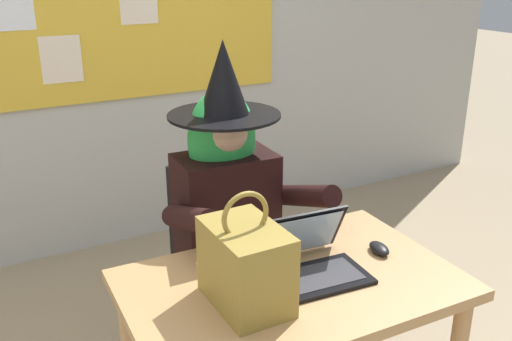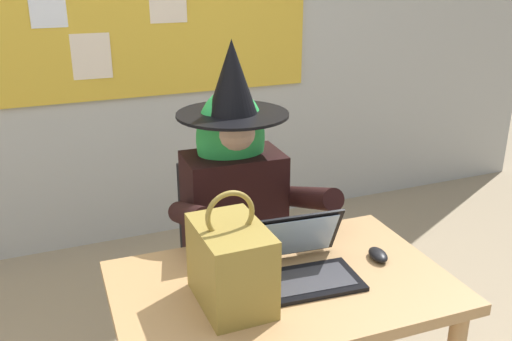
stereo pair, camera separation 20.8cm
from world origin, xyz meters
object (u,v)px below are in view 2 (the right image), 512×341
(person_costumed, at_px, (238,197))
(laptop, at_px, (305,263))
(desk_main, at_px, (282,309))
(computer_mouse, at_px, (378,255))
(chair_at_desk, at_px, (229,246))
(handbag, at_px, (231,264))

(person_costumed, bearing_deg, laptop, 4.39)
(desk_main, height_order, computer_mouse, computer_mouse)
(chair_at_desk, xyz_separation_m, laptop, (0.02, -0.71, 0.28))
(handbag, bearing_deg, computer_mouse, 5.02)
(person_costumed, bearing_deg, desk_main, -4.13)
(handbag, bearing_deg, chair_at_desk, 70.93)
(laptop, bearing_deg, chair_at_desk, 96.89)
(laptop, xyz_separation_m, handbag, (-0.29, -0.05, 0.09))
(desk_main, xyz_separation_m, chair_at_desk, (0.06, 0.72, -0.12))
(laptop, height_order, handbag, handbag)
(chair_at_desk, distance_m, computer_mouse, 0.81)
(chair_at_desk, distance_m, laptop, 0.76)
(chair_at_desk, bearing_deg, computer_mouse, 19.40)
(computer_mouse, height_order, handbag, handbag)
(person_costumed, relative_size, handbag, 3.84)
(desk_main, height_order, person_costumed, person_costumed)
(chair_at_desk, relative_size, person_costumed, 0.62)
(chair_at_desk, height_order, person_costumed, person_costumed)
(chair_at_desk, bearing_deg, handbag, -23.82)
(desk_main, distance_m, computer_mouse, 0.40)
(laptop, distance_m, computer_mouse, 0.29)
(computer_mouse, bearing_deg, handbag, -163.97)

